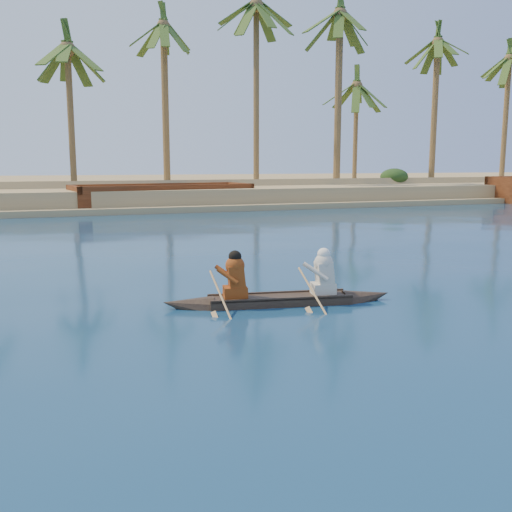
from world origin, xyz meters
name	(u,v)px	position (x,y,z in m)	size (l,w,h in m)	color
sandy_embankment	(173,187)	(0.00, 46.89, 0.53)	(150.00, 51.00, 1.50)	tan
palm_grove	(203,100)	(0.00, 35.00, 8.00)	(110.00, 14.00, 16.00)	#2F551E
shrub_cluster	(216,186)	(0.00, 31.50, 1.20)	(100.00, 6.00, 2.40)	#1B3513
canoe	(280,292)	(-8.00, -0.26, 0.26)	(4.86, 1.46, 1.33)	#3C2E21
barge_mid	(163,199)	(-5.33, 25.47, 0.66)	(11.65, 5.14, 1.88)	brown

